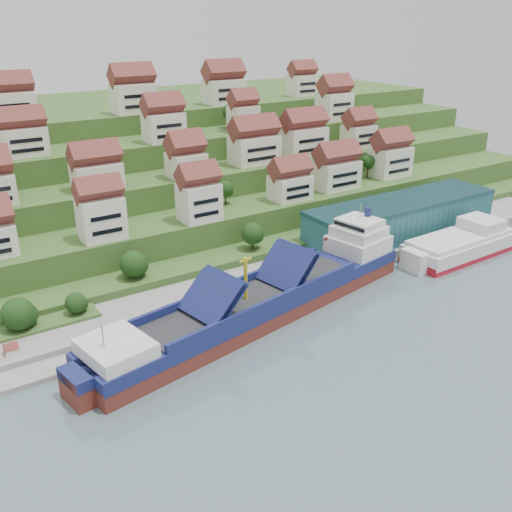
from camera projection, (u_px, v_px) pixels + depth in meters
ground at (286, 312)px, 123.84m from camera, size 300.00×300.00×0.00m
quay at (316, 264)px, 145.01m from camera, size 180.00×14.00×2.20m
hillside at (114, 166)px, 199.67m from camera, size 260.00×128.00×31.00m
hillside_village at (185, 147)px, 164.44m from camera, size 153.15×62.06×29.01m
hillside_trees at (138, 206)px, 142.20m from camera, size 139.15×63.00×31.70m
warehouse at (402, 217)px, 160.21m from camera, size 60.00×15.00×10.00m
flagpole at (324, 251)px, 137.95m from camera, size 1.28×0.16×8.00m
cargo_ship at (268, 300)px, 121.85m from camera, size 82.01×27.17×18.02m
second_ship at (461, 245)px, 152.22m from camera, size 33.57×13.20×9.64m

